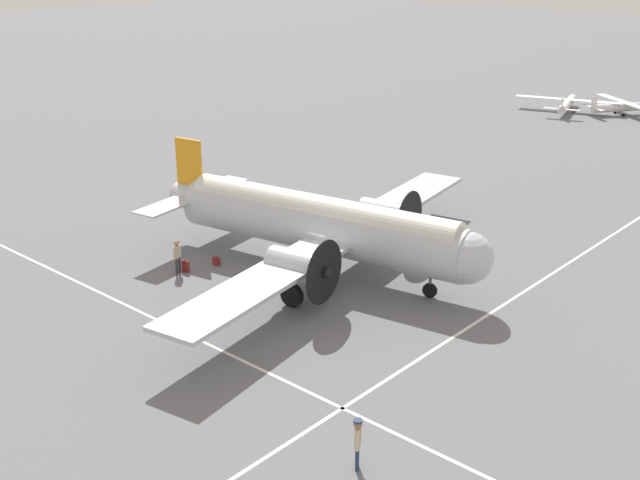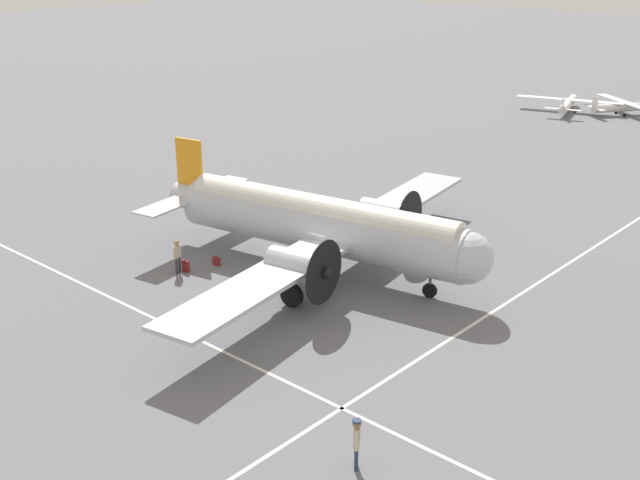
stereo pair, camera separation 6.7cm
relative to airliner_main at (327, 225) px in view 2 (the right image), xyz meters
The scene contains 10 objects.
ground_plane 2.54m from the airliner_main, ahead, with size 300.00×300.00×0.00m, color slate.
apron_line_eastwest 9.38m from the airliner_main, 87.40° to the left, with size 120.00×0.16×0.01m.
apron_line_northsouth 8.96m from the airliner_main, behind, with size 0.16×120.00×0.01m.
airliner_main is the anchor object (origin of this frame).
crew_foreground 16.00m from the airliner_main, 134.49° to the left, with size 0.42×0.51×1.80m.
passenger_boarding 7.60m from the airliner_main, 42.78° to the left, with size 0.31×0.60×1.80m.
suitcase_near_door 7.46m from the airliner_main, 40.95° to the left, with size 0.44×0.17×0.64m.
suitcase_upright_spare 6.20m from the airliner_main, 32.38° to the left, with size 0.41×0.19×0.46m.
light_aircraft_distant 47.66m from the airliner_main, 85.35° to the right, with size 8.45×7.19×1.89m.
light_aircraft_taxiing 46.15m from the airliner_main, 79.17° to the right, with size 9.88×7.54×1.94m.
Camera 2 is at (-24.85, 27.97, 15.85)m, focal length 45.00 mm.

